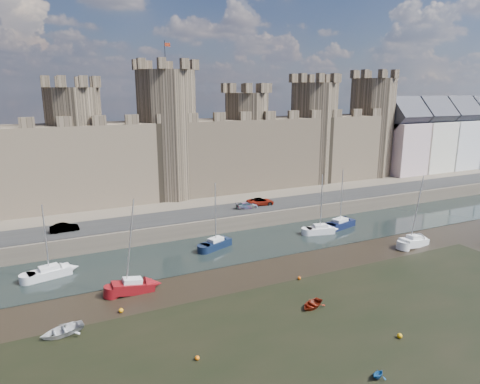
{
  "coord_description": "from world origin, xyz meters",
  "views": [
    {
      "loc": [
        -19.51,
        -29.03,
        22.36
      ],
      "look_at": [
        4.42,
        22.0,
        8.65
      ],
      "focal_mm": 32.0,
      "sensor_mm": 36.0,
      "label": 1
    }
  ],
  "objects_px": {
    "car_1": "(64,228)",
    "sailboat_3": "(340,224)",
    "sailboat_0": "(49,272)",
    "sailboat_4": "(133,286)",
    "sailboat_1": "(216,243)",
    "car_3": "(260,202)",
    "sailboat_2": "(320,229)",
    "sailboat_5": "(414,241)",
    "car_2": "(247,205)",
    "dinghy_1": "(378,374)"
  },
  "relations": [
    {
      "from": "sailboat_5",
      "to": "sailboat_0",
      "type": "bearing_deg",
      "value": 158.74
    },
    {
      "from": "car_2",
      "to": "sailboat_2",
      "type": "height_order",
      "value": "sailboat_2"
    },
    {
      "from": "car_1",
      "to": "sailboat_1",
      "type": "relative_size",
      "value": 0.41
    },
    {
      "from": "sailboat_0",
      "to": "sailboat_1",
      "type": "xyz_separation_m",
      "value": [
        21.92,
        0.5,
        0.03
      ]
    },
    {
      "from": "sailboat_2",
      "to": "sailboat_4",
      "type": "relative_size",
      "value": 0.88
    },
    {
      "from": "sailboat_1",
      "to": "sailboat_3",
      "type": "bearing_deg",
      "value": -22.62
    },
    {
      "from": "car_1",
      "to": "sailboat_4",
      "type": "xyz_separation_m",
      "value": [
        5.89,
        -17.75,
        -2.36
      ]
    },
    {
      "from": "car_1",
      "to": "sailboat_5",
      "type": "distance_m",
      "value": 50.24
    },
    {
      "from": "sailboat_0",
      "to": "sailboat_4",
      "type": "bearing_deg",
      "value": -57.06
    },
    {
      "from": "sailboat_3",
      "to": "sailboat_5",
      "type": "height_order",
      "value": "sailboat_5"
    },
    {
      "from": "sailboat_1",
      "to": "dinghy_1",
      "type": "bearing_deg",
      "value": -110.51
    },
    {
      "from": "sailboat_4",
      "to": "dinghy_1",
      "type": "xyz_separation_m",
      "value": [
        14.56,
        -23.03,
        -0.42
      ]
    },
    {
      "from": "car_1",
      "to": "sailboat_4",
      "type": "distance_m",
      "value": 18.85
    },
    {
      "from": "car_2",
      "to": "dinghy_1",
      "type": "bearing_deg",
      "value": 172.64
    },
    {
      "from": "sailboat_5",
      "to": "dinghy_1",
      "type": "height_order",
      "value": "sailboat_5"
    },
    {
      "from": "sailboat_3",
      "to": "sailboat_4",
      "type": "xyz_separation_m",
      "value": [
        -35.45,
        -8.58,
        0.02
      ]
    },
    {
      "from": "car_3",
      "to": "sailboat_4",
      "type": "distance_m",
      "value": 31.95
    },
    {
      "from": "car_1",
      "to": "dinghy_1",
      "type": "xyz_separation_m",
      "value": [
        20.46,
        -40.78,
        -2.77
      ]
    },
    {
      "from": "sailboat_3",
      "to": "car_3",
      "type": "bearing_deg",
      "value": 118.87
    },
    {
      "from": "sailboat_1",
      "to": "sailboat_5",
      "type": "bearing_deg",
      "value": -45.64
    },
    {
      "from": "sailboat_3",
      "to": "sailboat_5",
      "type": "bearing_deg",
      "value": -83.12
    },
    {
      "from": "car_2",
      "to": "sailboat_5",
      "type": "height_order",
      "value": "sailboat_5"
    },
    {
      "from": "sailboat_3",
      "to": "dinghy_1",
      "type": "bearing_deg",
      "value": -138.36
    },
    {
      "from": "sailboat_5",
      "to": "sailboat_1",
      "type": "bearing_deg",
      "value": 148.12
    },
    {
      "from": "car_3",
      "to": "sailboat_1",
      "type": "xyz_separation_m",
      "value": [
        -12.36,
        -9.83,
        -2.39
      ]
    },
    {
      "from": "car_1",
      "to": "sailboat_3",
      "type": "height_order",
      "value": "sailboat_3"
    },
    {
      "from": "car_1",
      "to": "sailboat_5",
      "type": "height_order",
      "value": "sailboat_5"
    },
    {
      "from": "car_2",
      "to": "sailboat_1",
      "type": "bearing_deg",
      "value": 138.07
    },
    {
      "from": "car_3",
      "to": "sailboat_3",
      "type": "xyz_separation_m",
      "value": [
        9.53,
        -9.94,
        -2.4
      ]
    },
    {
      "from": "sailboat_1",
      "to": "sailboat_3",
      "type": "height_order",
      "value": "sailboat_3"
    },
    {
      "from": "car_1",
      "to": "dinghy_1",
      "type": "distance_m",
      "value": 45.7
    },
    {
      "from": "sailboat_2",
      "to": "sailboat_5",
      "type": "height_order",
      "value": "sailboat_5"
    },
    {
      "from": "car_1",
      "to": "sailboat_3",
      "type": "distance_m",
      "value": 42.41
    },
    {
      "from": "car_2",
      "to": "car_3",
      "type": "height_order",
      "value": "car_3"
    },
    {
      "from": "dinghy_1",
      "to": "sailboat_5",
      "type": "bearing_deg",
      "value": -70.63
    },
    {
      "from": "car_3",
      "to": "sailboat_2",
      "type": "bearing_deg",
      "value": -147.9
    },
    {
      "from": "dinghy_1",
      "to": "sailboat_1",
      "type": "bearing_deg",
      "value": -17.53
    },
    {
      "from": "car_2",
      "to": "sailboat_0",
      "type": "relative_size",
      "value": 0.41
    },
    {
      "from": "car_1",
      "to": "sailboat_5",
      "type": "relative_size",
      "value": 0.37
    },
    {
      "from": "car_3",
      "to": "sailboat_3",
      "type": "distance_m",
      "value": 13.97
    },
    {
      "from": "sailboat_1",
      "to": "sailboat_3",
      "type": "xyz_separation_m",
      "value": [
        21.89,
        -0.11,
        -0.01
      ]
    },
    {
      "from": "sailboat_3",
      "to": "sailboat_5",
      "type": "xyz_separation_m",
      "value": [
        4.5,
        -11.26,
        -0.01
      ]
    },
    {
      "from": "sailboat_0",
      "to": "sailboat_3",
      "type": "bearing_deg",
      "value": -12.12
    },
    {
      "from": "car_2",
      "to": "car_3",
      "type": "xyz_separation_m",
      "value": [
        3.06,
        0.87,
        0.12
      ]
    },
    {
      "from": "car_2",
      "to": "sailboat_5",
      "type": "bearing_deg",
      "value": -135.78
    },
    {
      "from": "sailboat_0",
      "to": "dinghy_1",
      "type": "xyz_separation_m",
      "value": [
        22.93,
        -31.22,
        -0.37
      ]
    },
    {
      "from": "car_3",
      "to": "dinghy_1",
      "type": "xyz_separation_m",
      "value": [
        -11.36,
        -41.54,
        -2.8
      ]
    },
    {
      "from": "sailboat_5",
      "to": "dinghy_1",
      "type": "bearing_deg",
      "value": -149.85
    },
    {
      "from": "dinghy_1",
      "to": "car_3",
      "type": "bearing_deg",
      "value": -34.63
    },
    {
      "from": "car_3",
      "to": "sailboat_5",
      "type": "height_order",
      "value": "sailboat_5"
    }
  ]
}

